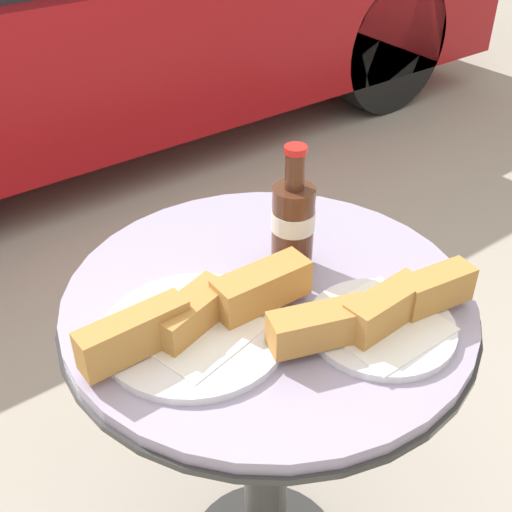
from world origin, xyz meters
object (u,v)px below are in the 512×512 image
object	(u,v)px
cola_bottle_left	(293,223)
parked_car	(77,0)
bistro_table	(267,379)
lunch_plate_near	(198,320)
lunch_plate_far	(379,316)

from	to	relation	value
cola_bottle_left	parked_car	xyz separation A→B (m)	(0.68, 2.34, -0.21)
bistro_table	cola_bottle_left	size ratio (longest dim) A/B	3.44
cola_bottle_left	parked_car	distance (m)	2.44
bistro_table	lunch_plate_near	size ratio (longest dim) A/B	2.11
bistro_table	parked_car	distance (m)	2.48
lunch_plate_far	bistro_table	bearing A→B (deg)	113.34
bistro_table	parked_car	size ratio (longest dim) A/B	0.18
parked_car	lunch_plate_near	bearing A→B (deg)	-110.20
lunch_plate_near	lunch_plate_far	xyz separation A→B (m)	(0.20, -0.14, 0.00)
cola_bottle_left	lunch_plate_near	world-z (taller)	cola_bottle_left
lunch_plate_near	lunch_plate_far	bearing A→B (deg)	-35.71
lunch_plate_far	parked_car	distance (m)	2.62
lunch_plate_near	bistro_table	bearing A→B (deg)	5.85
bistro_table	parked_car	bearing A→B (deg)	72.55
lunch_plate_far	parked_car	world-z (taller)	parked_car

